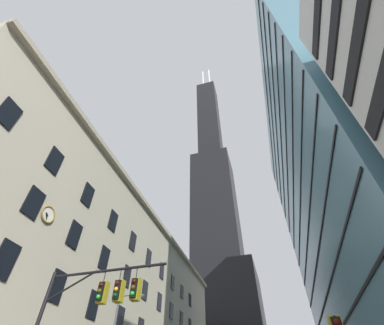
# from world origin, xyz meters

# --- Properties ---
(station_building) EXTENTS (16.29, 61.36, 23.67)m
(station_building) POSITION_xyz_m (-18.80, 24.68, 11.81)
(station_building) COLOR #B2A88E
(station_building) RESTS_ON ground
(dark_skyscraper) EXTENTS (25.73, 25.73, 187.59)m
(dark_skyscraper) POSITION_xyz_m (-12.56, 86.87, 53.86)
(dark_skyscraper) COLOR black
(dark_skyscraper) RESTS_ON ground
(glass_office_midrise) EXTENTS (16.75, 47.49, 52.27)m
(glass_office_midrise) POSITION_xyz_m (19.32, 28.20, 26.14)
(glass_office_midrise) COLOR teal
(glass_office_midrise) RESTS_ON ground
(traffic_signal_mast) EXTENTS (6.88, 0.63, 7.00)m
(traffic_signal_mast) POSITION_xyz_m (-4.23, 3.42, 5.23)
(traffic_signal_mast) COLOR black
(traffic_signal_mast) RESTS_ON sidewalk_left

